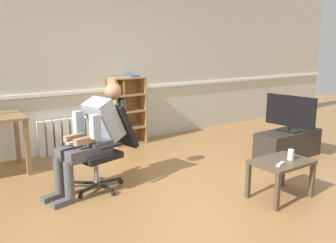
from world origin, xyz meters
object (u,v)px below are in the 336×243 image
object	(u,v)px
radiator	(66,136)
drinking_glass	(291,155)
person_seated	(93,135)
spare_remote	(281,164)
bookshelf	(125,111)
office_chair	(106,143)
tv_stand	(288,144)
coffee_table	(281,167)
tv_screen	(290,113)

from	to	relation	value
radiator	drinking_glass	distance (m)	3.35
person_seated	spare_remote	distance (m)	2.06
bookshelf	office_chair	distance (m)	1.79
office_chair	radiator	bearing A→B (deg)	165.50
radiator	office_chair	distance (m)	1.59
office_chair	tv_stand	world-z (taller)	office_chair
radiator	coffee_table	world-z (taller)	radiator
radiator	person_seated	xyz separation A→B (m)	(-0.22, -1.61, 0.38)
person_seated	tv_stand	size ratio (longest dim) A/B	1.14
office_chair	person_seated	distance (m)	0.22
bookshelf	radiator	world-z (taller)	bookshelf
spare_remote	coffee_table	bearing A→B (deg)	105.92
bookshelf	drinking_glass	size ratio (longest dim) A/B	9.95
tv_stand	coffee_table	xyz separation A→B (m)	(-1.27, -0.86, 0.16)
drinking_glass	tv_screen	bearing A→B (deg)	37.40
tv_screen	coffee_table	xyz separation A→B (m)	(-1.28, -0.86, -0.32)
tv_stand	tv_screen	world-z (taller)	tv_screen
tv_stand	spare_remote	world-z (taller)	spare_remote
radiator	tv_stand	bearing A→B (deg)	-38.66
drinking_glass	tv_stand	bearing A→B (deg)	37.43
bookshelf	spare_remote	size ratio (longest dim) A/B	7.70
radiator	spare_remote	xyz separation A→B (m)	(1.24, -3.05, 0.16)
office_chair	tv_stand	xyz separation A→B (m)	(2.68, -0.54, -0.32)
coffee_table	person_seated	bearing A→B (deg)	139.20
tv_screen	radiator	bearing A→B (deg)	44.13
person_seated	tv_stand	world-z (taller)	person_seated
office_chair	coffee_table	bearing A→B (deg)	32.03
bookshelf	person_seated	distance (m)	1.93
office_chair	coffee_table	distance (m)	1.99
coffee_table	tv_stand	bearing A→B (deg)	34.06
tv_stand	bookshelf	bearing A→B (deg)	129.29
person_seated	tv_screen	distance (m)	2.90
office_chair	spare_remote	size ratio (longest dim) A/B	6.46
office_chair	drinking_glass	distance (m)	2.08
coffee_table	drinking_glass	world-z (taller)	drinking_glass
spare_remote	radiator	bearing A→B (deg)	-175.67
person_seated	drinking_glass	distance (m)	2.19
radiator	person_seated	world-z (taller)	person_seated
person_seated	coffee_table	size ratio (longest dim) A/B	1.88
spare_remote	tv_screen	bearing A→B (deg)	106.25
drinking_glass	person_seated	bearing A→B (deg)	140.12
tv_screen	bookshelf	bearing A→B (deg)	32.09
radiator	office_chair	bearing A→B (deg)	-91.51
bookshelf	coffee_table	xyz separation A→B (m)	(0.37, -2.87, -0.21)
radiator	tv_stand	distance (m)	3.37
tv_stand	drinking_glass	xyz separation A→B (m)	(-1.18, -0.90, 0.28)
tv_stand	tv_screen	distance (m)	0.47
tv_screen	coffee_table	distance (m)	1.57
drinking_glass	bookshelf	bearing A→B (deg)	99.16
bookshelf	spare_remote	world-z (taller)	bookshelf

